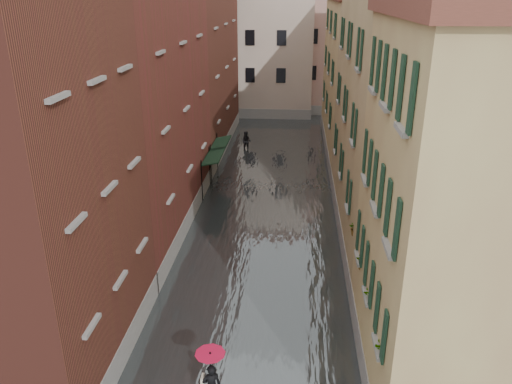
% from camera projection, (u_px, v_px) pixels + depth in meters
% --- Properties ---
extents(ground, '(120.00, 120.00, 0.00)m').
position_uv_depth(ground, '(248.00, 333.00, 18.95)').
color(ground, '#5A5A5C').
rests_on(ground, ground).
extents(floodwater, '(10.00, 60.00, 0.20)m').
position_uv_depth(floodwater, '(268.00, 199.00, 30.93)').
color(floodwater, '#414748').
rests_on(floodwater, ground).
extents(building_left_near, '(6.00, 8.00, 13.00)m').
position_uv_depth(building_left_near, '(12.00, 188.00, 15.20)').
color(building_left_near, '#5E291F').
rests_on(building_left_near, ground).
extents(building_left_mid, '(6.00, 14.00, 12.50)m').
position_uv_depth(building_left_mid, '(128.00, 114.00, 25.47)').
color(building_left_mid, '#5B1F1C').
rests_on(building_left_mid, ground).
extents(building_left_far, '(6.00, 16.00, 14.00)m').
position_uv_depth(building_left_far, '(188.00, 61.00, 39.05)').
color(building_left_far, '#5E291F').
rests_on(building_left_far, ground).
extents(building_right_near, '(6.00, 8.00, 11.50)m').
position_uv_depth(building_right_near, '(480.00, 226.00, 14.43)').
color(building_right_near, '#A07F52').
rests_on(building_right_near, ground).
extents(building_right_mid, '(6.00, 14.00, 13.00)m').
position_uv_depth(building_right_mid, '(408.00, 114.00, 24.31)').
color(building_right_mid, tan).
rests_on(building_right_mid, ground).
extents(building_right_far, '(6.00, 16.00, 11.50)m').
position_uv_depth(building_right_far, '(368.00, 79.00, 38.46)').
color(building_right_far, '#A07F52').
rests_on(building_right_far, ground).
extents(building_end_cream, '(12.00, 9.00, 13.00)m').
position_uv_depth(building_end_cream, '(254.00, 49.00, 51.88)').
color(building_end_cream, beige).
rests_on(building_end_cream, ground).
extents(building_end_pink, '(10.00, 9.00, 12.00)m').
position_uv_depth(building_end_pink, '(340.00, 52.00, 53.24)').
color(building_end_pink, tan).
rests_on(building_end_pink, ground).
extents(awning_near, '(1.09, 3.33, 2.80)m').
position_uv_depth(awning_near, '(213.00, 157.00, 31.03)').
color(awning_near, black).
rests_on(awning_near, ground).
extents(awning_far, '(1.09, 3.31, 2.80)m').
position_uv_depth(awning_far, '(220.00, 144.00, 33.62)').
color(awning_far, black).
rests_on(awning_far, ground).
extents(window_planters, '(0.59, 8.17, 0.84)m').
position_uv_depth(window_planters, '(368.00, 269.00, 16.50)').
color(window_planters, brown).
rests_on(window_planters, ground).
extents(pedestrian_main, '(0.93, 0.93, 2.06)m').
position_uv_depth(pedestrian_main, '(211.00, 375.00, 15.12)').
color(pedestrian_main, black).
rests_on(pedestrian_main, ground).
extents(pedestrian_far, '(0.91, 0.77, 1.64)m').
position_uv_depth(pedestrian_far, '(246.00, 141.00, 40.22)').
color(pedestrian_far, black).
rests_on(pedestrian_far, ground).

